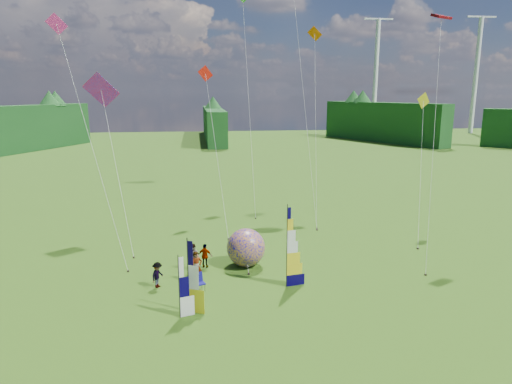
{
  "coord_description": "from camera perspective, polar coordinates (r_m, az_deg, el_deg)",
  "views": [
    {
      "loc": [
        -4.32,
        -21.06,
        11.08
      ],
      "look_at": [
        -1.0,
        4.0,
        5.5
      ],
      "focal_mm": 32.0,
      "sensor_mm": 36.0,
      "label": 1
    }
  ],
  "objects": [
    {
      "name": "side_banner_far",
      "position": [
        23.32,
        -9.58,
        -11.74
      ],
      "size": [
        0.94,
        0.36,
        3.19
      ],
      "primitive_type": null,
      "rotation": [
        0.0,
        0.0,
        0.28
      ],
      "color": "white",
      "rests_on": "ground"
    },
    {
      "name": "turbine_right",
      "position": [
        132.63,
        14.72,
        13.75
      ],
      "size": [
        8.0,
        1.2,
        30.0
      ],
      "primitive_type": null,
      "color": "silver",
      "rests_on": "ground"
    },
    {
      "name": "small_kite_pink",
      "position": [
        31.34,
        -19.96,
        6.61
      ],
      "size": [
        8.22,
        9.07,
        16.59
      ],
      "primitive_type": null,
      "rotation": [
        0.0,
        0.0,
        0.21
      ],
      "color": "#EA2B90",
      "rests_on": "ground"
    },
    {
      "name": "spectator_d",
      "position": [
        29.64,
        -6.38,
        -7.94
      ],
      "size": [
        1.0,
        0.67,
        1.59
      ],
      "primitive_type": "imported",
      "rotation": [
        0.0,
        0.0,
        2.8
      ],
      "color": "#66594C",
      "rests_on": "ground"
    },
    {
      "name": "spectator_b",
      "position": [
        29.24,
        -7.83,
        -8.09
      ],
      "size": [
        0.95,
        0.76,
        1.76
      ],
      "primitive_type": "imported",
      "rotation": [
        0.0,
        0.0,
        -0.48
      ],
      "color": "#66594C",
      "rests_on": "ground"
    },
    {
      "name": "ground",
      "position": [
        24.18,
        3.72,
        -14.85
      ],
      "size": [
        220.0,
        220.0,
        0.0
      ],
      "primitive_type": "plane",
      "color": "#33620D",
      "rests_on": "ground"
    },
    {
      "name": "small_kite_orange",
      "position": [
        40.91,
        7.49,
        9.11
      ],
      "size": [
        8.05,
        11.73,
        17.54
      ],
      "primitive_type": null,
      "rotation": [
        0.0,
        0.0,
        -0.41
      ],
      "color": "#FE6404",
      "rests_on": "ground"
    },
    {
      "name": "camp_chair",
      "position": [
        26.54,
        -7.05,
        -11.12
      ],
      "size": [
        0.76,
        0.76,
        1.02
      ],
      "primitive_type": null,
      "rotation": [
        0.0,
        0.0,
        0.39
      ],
      "color": "#0E0D5F",
      "rests_on": "ground"
    },
    {
      "name": "kite_whale",
      "position": [
        41.57,
        5.99,
        13.13
      ],
      "size": [
        5.93,
        15.1,
        23.24
      ],
      "primitive_type": null,
      "rotation": [
        0.0,
        0.0,
        -0.19
      ],
      "color": "black",
      "rests_on": "ground"
    },
    {
      "name": "treeline_ring",
      "position": [
        22.63,
        3.86,
        -5.81
      ],
      "size": [
        210.0,
        210.0,
        8.0
      ],
      "primitive_type": null,
      "color": "#1E5320",
      "rests_on": "ground"
    },
    {
      "name": "small_kite_yellow",
      "position": [
        37.19,
        19.97,
        3.46
      ],
      "size": [
        7.93,
        10.07,
        11.5
      ],
      "primitive_type": null,
      "rotation": [
        0.0,
        0.0,
        0.35
      ],
      "color": "yellow",
      "rests_on": "ground"
    },
    {
      "name": "turbine_left",
      "position": [
        137.87,
        25.77,
        12.88
      ],
      "size": [
        8.0,
        1.2,
        30.0
      ],
      "primitive_type": null,
      "color": "silver",
      "rests_on": "ground"
    },
    {
      "name": "spectator_c",
      "position": [
        27.26,
        -12.21,
        -10.1
      ],
      "size": [
        0.79,
        1.03,
        1.52
      ],
      "primitive_type": "imported",
      "rotation": [
        0.0,
        0.0,
        1.07
      ],
      "color": "#66594C",
      "rests_on": "ground"
    },
    {
      "name": "small_kite_green",
      "position": [
        44.75,
        -0.93,
        12.53
      ],
      "size": [
        3.73,
        14.2,
        22.3
      ],
      "primitive_type": null,
      "rotation": [
        0.0,
        0.0,
        0.06
      ],
      "color": "green",
      "rests_on": "ground"
    },
    {
      "name": "spectator_a",
      "position": [
        27.51,
        -7.42,
        -9.28
      ],
      "size": [
        0.82,
        0.7,
        1.89
      ],
      "primitive_type": "imported",
      "rotation": [
        0.0,
        0.0,
        0.45
      ],
      "color": "#66594C",
      "rests_on": "ground"
    },
    {
      "name": "side_banner_left",
      "position": [
        23.66,
        -8.46,
        -10.46
      ],
      "size": [
        1.01,
        0.53,
        3.85
      ],
      "primitive_type": null,
      "rotation": [
        0.0,
        0.0,
        -0.43
      ],
      "color": "yellow",
      "rests_on": "ground"
    },
    {
      "name": "kite_parafoil",
      "position": [
        32.35,
        21.46,
        7.71
      ],
      "size": [
        9.31,
        11.71,
        17.77
      ],
      "primitive_type": null,
      "rotation": [
        0.0,
        0.0,
        0.29
      ],
      "color": "#CA000F",
      "rests_on": "ground"
    },
    {
      "name": "kite_rainbow_delta",
      "position": [
        34.7,
        -17.18,
        4.71
      ],
      "size": [
        7.9,
        12.44,
        13.48
      ],
      "primitive_type": null,
      "rotation": [
        0.0,
        0.0,
        0.04
      ],
      "color": "#FE070A",
      "rests_on": "ground"
    },
    {
      "name": "feather_banner_main",
      "position": [
        26.2,
        3.88,
        -6.98
      ],
      "size": [
        1.29,
        0.32,
        4.75
      ],
      "primitive_type": null,
      "rotation": [
        0.0,
        0.0,
        0.18
      ],
      "color": "#070041",
      "rests_on": "ground"
    },
    {
      "name": "small_kite_red",
      "position": [
        37.82,
        -5.03,
        6.07
      ],
      "size": [
        7.34,
        11.51,
        13.82
      ],
      "primitive_type": null,
      "rotation": [
        0.0,
        0.0,
        0.37
      ],
      "color": "red",
      "rests_on": "ground"
    },
    {
      "name": "bol_inflatable",
      "position": [
        29.62,
        -1.27,
        -6.96
      ],
      "size": [
        2.85,
        2.85,
        2.48
      ],
      "primitive_type": "sphere",
      "rotation": [
        0.0,
        0.0,
        0.16
      ],
      "color": "#0201A8",
      "rests_on": "ground"
    }
  ]
}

